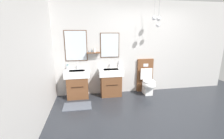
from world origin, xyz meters
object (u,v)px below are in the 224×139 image
at_px(toothbrush_cup, 68,68).
at_px(soap_dispenser, 119,65).
at_px(vanity_sink_left, 78,83).
at_px(vanity_sink_right, 111,81).
at_px(toilet, 147,81).

height_order(toothbrush_cup, soap_dispenser, same).
distance_m(vanity_sink_left, soap_dispenser, 1.27).
relative_size(vanity_sink_right, soap_dispenser, 4.14).
height_order(vanity_sink_right, soap_dispenser, soap_dispenser).
bearing_deg(soap_dispenser, vanity_sink_left, -173.15).
bearing_deg(soap_dispenser, toilet, -12.04).
bearing_deg(toilet, toothbrush_cup, 175.89).
xyz_separation_m(vanity_sink_right, toothbrush_cup, (-1.18, 0.13, 0.42)).
height_order(vanity_sink_right, toothbrush_cup, toothbrush_cup).
bearing_deg(vanity_sink_left, soap_dispenser, 6.85).
relative_size(vanity_sink_left, soap_dispenser, 4.14).
distance_m(vanity_sink_right, toilet, 1.07).
bearing_deg(vanity_sink_right, toilet, -1.53).
distance_m(vanity_sink_right, toothbrush_cup, 1.26).
height_order(toilet, toothbrush_cup, toilet).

